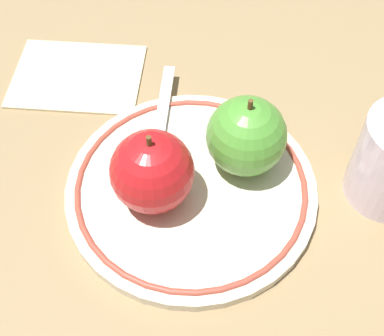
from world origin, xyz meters
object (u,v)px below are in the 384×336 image
at_px(apple_red_whole, 152,171).
at_px(napkin_folded, 77,75).
at_px(apple_second_whole, 246,136).
at_px(fork, 161,123).
at_px(plate, 192,185).

relative_size(apple_red_whole, napkin_folded, 0.58).
xyz_separation_m(apple_second_whole, napkin_folded, (0.10, 0.20, -0.05)).
relative_size(apple_red_whole, fork, 0.48).
height_order(plate, apple_red_whole, apple_red_whole).
xyz_separation_m(apple_red_whole, fork, (0.09, 0.01, -0.04)).
distance_m(plate, apple_second_whole, 0.07).
distance_m(plate, apple_red_whole, 0.06).
height_order(plate, fork, fork).
bearing_deg(fork, napkin_folded, -125.22).
bearing_deg(napkin_folded, apple_red_whole, -141.69).
bearing_deg(apple_red_whole, apple_second_whole, -55.56).
height_order(plate, napkin_folded, plate).
bearing_deg(plate, fork, 33.43).
xyz_separation_m(apple_red_whole, napkin_folded, (0.15, 0.12, -0.05)).
bearing_deg(napkin_folded, plate, -130.66).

